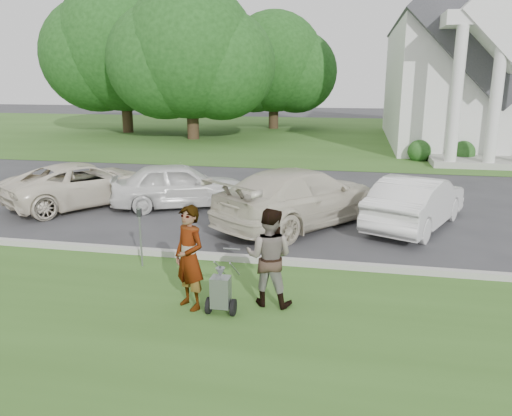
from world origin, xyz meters
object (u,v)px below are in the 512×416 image
(tree_far, at_px, (123,52))
(person_right, at_px, (269,258))
(car_c, at_px, (302,197))
(car_d, at_px, (416,202))
(person_left, at_px, (189,259))
(tree_left, at_px, (191,58))
(car_a, at_px, (85,184))
(church, at_px, (475,41))
(striping_cart, at_px, (221,293))
(tree_back, at_px, (274,67))
(parking_meter_near, at_px, (140,230))
(car_b, at_px, (179,185))

(tree_far, bearing_deg, person_right, -60.17)
(car_c, distance_m, car_d, 3.03)
(person_left, distance_m, car_c, 5.59)
(tree_left, distance_m, car_a, 18.13)
(church, height_order, car_a, church)
(church, distance_m, striping_cart, 27.05)
(church, height_order, car_d, church)
(tree_left, distance_m, tree_back, 8.95)
(tree_left, xyz_separation_m, person_left, (7.82, -23.77, -4.21))
(car_d, bearing_deg, car_a, 20.98)
(car_d, bearing_deg, person_right, 84.98)
(parking_meter_near, xyz_separation_m, car_b, (-0.95, 4.97, -0.11))
(person_left, bearing_deg, car_d, 87.89)
(tree_back, distance_m, car_b, 25.51)
(tree_back, height_order, car_b, tree_back)
(tree_left, relative_size, parking_meter_near, 8.29)
(parking_meter_near, bearing_deg, tree_left, 105.63)
(church, distance_m, person_right, 26.24)
(striping_cart, bearing_deg, tree_far, 117.59)
(person_right, bearing_deg, car_c, -84.88)
(tree_left, bearing_deg, car_d, -55.96)
(person_right, distance_m, car_c, 5.03)
(tree_far, relative_size, car_d, 2.77)
(parking_meter_near, bearing_deg, tree_far, 115.88)
(tree_back, height_order, striping_cart, tree_back)
(church, relative_size, striping_cart, 24.88)
(car_b, bearing_deg, tree_back, -19.79)
(tree_back, bearing_deg, striping_cart, -82.15)
(tree_left, relative_size, tree_back, 1.11)
(person_left, bearing_deg, car_b, 145.74)
(tree_left, relative_size, car_a, 2.22)
(tree_left, height_order, person_left, tree_left)
(tree_back, height_order, person_right, tree_back)
(car_b, distance_m, car_c, 4.07)
(tree_far, relative_size, parking_meter_near, 9.08)
(person_left, distance_m, car_a, 8.45)
(tree_far, height_order, person_left, tree_far)
(tree_left, height_order, car_a, tree_left)
(car_d, bearing_deg, tree_back, -48.59)
(tree_far, distance_m, car_a, 22.60)
(car_a, relative_size, car_b, 1.17)
(tree_back, distance_m, striping_cart, 32.51)
(tree_far, relative_size, tree_back, 1.21)
(church, distance_m, car_a, 24.30)
(tree_far, height_order, car_a, tree_far)
(striping_cart, distance_m, car_c, 5.63)
(car_a, bearing_deg, car_b, -139.74)
(striping_cart, distance_m, car_a, 8.95)
(car_a, bearing_deg, striping_cart, 168.68)
(car_a, bearing_deg, parking_meter_near, 165.22)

